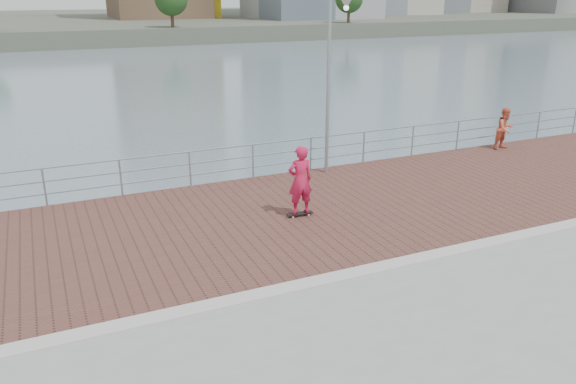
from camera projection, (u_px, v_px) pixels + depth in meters
name	position (u px, v px, depth m)	size (l,w,h in m)	color
water	(325.00, 361.00, 12.33)	(400.00, 400.00, 0.00)	slate
brick_lane	(263.00, 219.00, 14.74)	(40.00, 6.80, 0.02)	brown
curb	(328.00, 279.00, 11.64)	(40.00, 0.40, 0.06)	#B7B5AD
far_shore	(51.00, 23.00, 116.99)	(320.00, 95.00, 2.50)	#4C5142
guardrail	(222.00, 161.00, 17.42)	(39.06, 0.06, 1.13)	#8C9EA8
street_lamp	(336.00, 45.00, 16.78)	(0.42, 1.24, 5.83)	gray
skateboard	(300.00, 214.00, 14.92)	(0.71, 0.22, 0.08)	black
skateboarder	(300.00, 180.00, 14.60)	(0.67, 0.44, 1.84)	#C71A43
bystander	(505.00, 129.00, 21.02)	(0.76, 0.59, 1.56)	#DD6241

